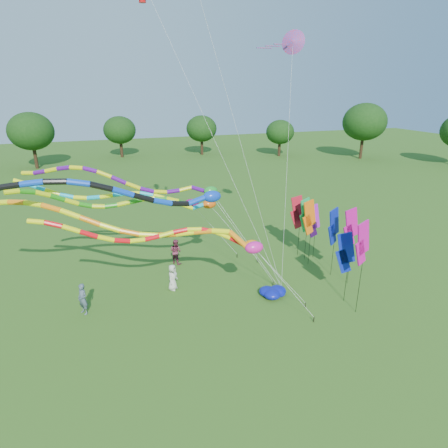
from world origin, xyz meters
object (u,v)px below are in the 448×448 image
object	(u,v)px
tube_kite_orange	(156,229)
tube_kite_red	(175,237)
blue_nylon_heap	(278,292)
person_c	(176,251)
person_b	(83,299)
person_a	(173,277)

from	to	relation	value
tube_kite_orange	tube_kite_red	bearing A→B (deg)	-10.37
tube_kite_red	blue_nylon_heap	distance (m)	7.53
tube_kite_red	person_c	bearing A→B (deg)	90.14
person_c	blue_nylon_heap	bearing A→B (deg)	179.00
person_b	blue_nylon_heap	bearing A→B (deg)	44.13
tube_kite_red	person_c	distance (m)	7.59
tube_kite_red	tube_kite_orange	bearing A→B (deg)	156.28
blue_nylon_heap	person_c	bearing A→B (deg)	127.45
person_a	person_b	distance (m)	5.21
tube_kite_orange	person_c	distance (m)	7.46
blue_nylon_heap	person_b	distance (m)	11.05
tube_kite_red	blue_nylon_heap	xyz separation A→B (m)	(6.09, 0.19, -4.42)
tube_kite_red	blue_nylon_heap	world-z (taller)	tube_kite_red
tube_kite_orange	person_a	distance (m)	4.90
tube_kite_orange	person_a	size ratio (longest dim) A/B	9.01
person_b	person_c	world-z (taller)	person_c
tube_kite_red	person_c	size ratio (longest dim) A/B	7.38
person_b	person_c	bearing A→B (deg)	89.98
tube_kite_orange	blue_nylon_heap	xyz separation A→B (m)	(6.91, -0.38, -4.72)
blue_nylon_heap	person_a	bearing A→B (deg)	154.34
blue_nylon_heap	person_a	distance (m)	6.42
person_a	person_c	bearing A→B (deg)	22.68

